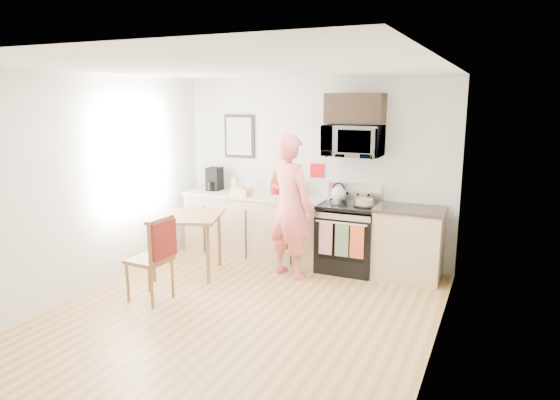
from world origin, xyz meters
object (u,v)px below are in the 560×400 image
at_px(chair, 158,248).
at_px(person, 289,206).
at_px(cake, 364,203).
at_px(microwave, 353,141).
at_px(range, 348,239).
at_px(dining_table, 187,222).

bearing_deg(chair, person, 57.67).
bearing_deg(cake, chair, -134.11).
bearing_deg(microwave, range, -89.94).
distance_m(range, cake, 0.58).
bearing_deg(dining_table, person, 21.03).
height_order(range, chair, range).
relative_size(microwave, person, 0.40).
bearing_deg(person, range, -123.36).
xyz_separation_m(microwave, cake, (0.22, -0.14, -0.79)).
xyz_separation_m(range, chair, (-1.65, -1.96, 0.21)).
relative_size(microwave, chair, 0.76).
bearing_deg(dining_table, cake, 24.59).
distance_m(dining_table, chair, 0.99).
relative_size(microwave, cake, 2.75).
distance_m(microwave, cake, 0.83).
height_order(dining_table, cake, cake).
height_order(microwave, person, microwave).
xyz_separation_m(microwave, dining_table, (-1.91, -1.12, -1.05)).
bearing_deg(person, microwave, -118.20).
relative_size(person, cake, 6.82).
relative_size(person, dining_table, 1.97).
xyz_separation_m(person, chair, (-1.00, -1.44, -0.30)).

